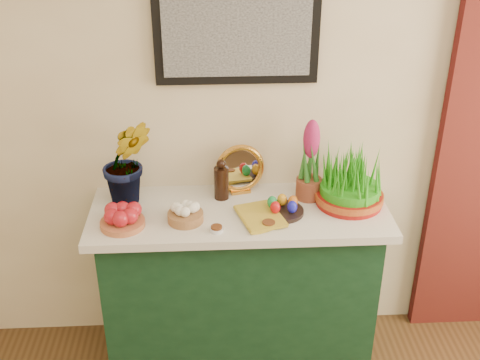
% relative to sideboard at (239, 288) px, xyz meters
% --- Properties ---
extents(sideboard, '(1.30, 0.45, 0.85)m').
position_rel_sideboard_xyz_m(sideboard, '(0.00, 0.00, 0.00)').
color(sideboard, '#153A1F').
rests_on(sideboard, ground).
extents(tablecloth, '(1.40, 0.55, 0.04)m').
position_rel_sideboard_xyz_m(tablecloth, '(-0.00, 0.00, 0.45)').
color(tablecloth, silver).
rests_on(tablecloth, sideboard).
extents(hyacinth_green, '(0.31, 0.28, 0.57)m').
position_rel_sideboard_xyz_m(hyacinth_green, '(-0.52, 0.09, 0.75)').
color(hyacinth_green, '#2B6F23').
rests_on(hyacinth_green, tablecloth).
extents(apple_bowl, '(0.26, 0.26, 0.10)m').
position_rel_sideboard_xyz_m(apple_bowl, '(-0.53, -0.12, 0.51)').
color(apple_bowl, '#AE5F39').
rests_on(apple_bowl, tablecloth).
extents(garlic_basket, '(0.20, 0.20, 0.09)m').
position_rel_sideboard_xyz_m(garlic_basket, '(-0.25, -0.09, 0.50)').
color(garlic_basket, '#9D683F').
rests_on(garlic_basket, tablecloth).
extents(vinegar_cruet, '(0.07, 0.07, 0.21)m').
position_rel_sideboard_xyz_m(vinegar_cruet, '(-0.08, 0.11, 0.56)').
color(vinegar_cruet, black).
rests_on(vinegar_cruet, tablecloth).
extents(mirror, '(0.25, 0.11, 0.25)m').
position_rel_sideboard_xyz_m(mirror, '(0.01, 0.17, 0.58)').
color(mirror, gold).
rests_on(mirror, tablecloth).
extents(book, '(0.22, 0.28, 0.03)m').
position_rel_sideboard_xyz_m(book, '(0.00, -0.12, 0.48)').
color(book, gold).
rests_on(book, tablecloth).
extents(spice_dish_left, '(0.06, 0.06, 0.03)m').
position_rel_sideboard_xyz_m(spice_dish_left, '(-0.11, -0.19, 0.48)').
color(spice_dish_left, silver).
rests_on(spice_dish_left, tablecloth).
extents(spice_dish_right, '(0.07, 0.07, 0.03)m').
position_rel_sideboard_xyz_m(spice_dish_right, '(0.12, -0.17, 0.48)').
color(spice_dish_right, silver).
rests_on(spice_dish_right, tablecloth).
extents(egg_plate, '(0.25, 0.25, 0.08)m').
position_rel_sideboard_xyz_m(egg_plate, '(0.20, -0.05, 0.49)').
color(egg_plate, black).
rests_on(egg_plate, tablecloth).
extents(hyacinth_pink, '(0.12, 0.12, 0.41)m').
position_rel_sideboard_xyz_m(hyacinth_pink, '(0.34, 0.09, 0.65)').
color(hyacinth_pink, brown).
rests_on(hyacinth_pink, tablecloth).
extents(wheatgrass_sabzeh, '(0.32, 0.32, 0.27)m').
position_rel_sideboard_xyz_m(wheatgrass_sabzeh, '(0.52, 0.02, 0.58)').
color(wheatgrass_sabzeh, maroon).
rests_on(wheatgrass_sabzeh, tablecloth).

